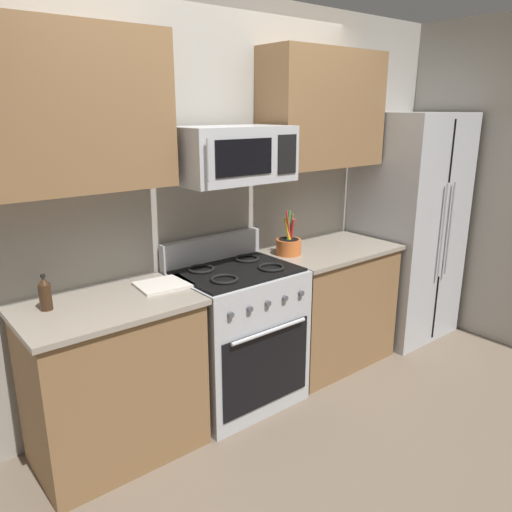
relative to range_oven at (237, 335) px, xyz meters
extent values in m
plane|color=#6B5B4C|center=(0.00, -0.69, -0.47)|extent=(16.00, 16.00, 0.00)
cube|color=#9E998E|center=(0.00, 0.37, 0.83)|extent=(8.00, 0.10, 2.60)
cube|color=olive|center=(-0.86, 0.00, -0.03)|extent=(0.89, 0.56, 0.88)
cube|color=gray|center=(-0.86, 0.00, 0.42)|extent=(0.93, 0.60, 0.03)
cube|color=#B2B5BA|center=(0.00, 0.00, -0.02)|extent=(0.76, 0.60, 0.91)
cube|color=black|center=(0.00, -0.30, -0.11)|extent=(0.67, 0.01, 0.51)
cylinder|color=#B2B5BA|center=(0.00, -0.33, 0.14)|extent=(0.57, 0.02, 0.02)
cube|color=black|center=(0.00, 0.00, 0.44)|extent=(0.73, 0.54, 0.02)
cube|color=#B2B5BA|center=(0.00, 0.27, 0.53)|extent=(0.76, 0.06, 0.18)
torus|color=black|center=(-0.18, -0.13, 0.46)|extent=(0.17, 0.17, 0.02)
torus|color=black|center=(0.18, -0.13, 0.46)|extent=(0.17, 0.17, 0.02)
torus|color=black|center=(-0.18, 0.12, 0.46)|extent=(0.17, 0.17, 0.02)
torus|color=black|center=(0.18, 0.12, 0.46)|extent=(0.17, 0.17, 0.02)
cylinder|color=#4C4C51|center=(-0.27, -0.31, 0.32)|extent=(0.04, 0.02, 0.04)
cylinder|color=#4C4C51|center=(-0.14, -0.31, 0.32)|extent=(0.04, 0.02, 0.04)
cylinder|color=#4C4C51|center=(0.00, -0.31, 0.32)|extent=(0.04, 0.02, 0.04)
cylinder|color=#4C4C51|center=(0.14, -0.31, 0.32)|extent=(0.04, 0.02, 0.04)
cylinder|color=#4C4C51|center=(0.27, -0.31, 0.32)|extent=(0.04, 0.02, 0.04)
cube|color=olive|center=(0.88, 0.00, -0.03)|extent=(0.94, 0.56, 0.88)
cube|color=gray|center=(0.88, 0.00, 0.42)|extent=(0.98, 0.60, 0.03)
cube|color=#B2B5BA|center=(1.79, -0.02, 0.46)|extent=(0.80, 0.67, 1.87)
cube|color=black|center=(1.79, -0.35, 0.46)|extent=(0.01, 0.01, 1.78)
cylinder|color=#B2B5BA|center=(1.74, -0.38, 0.51)|extent=(0.02, 0.02, 0.75)
cylinder|color=#B2B5BA|center=(1.84, -0.38, 0.51)|extent=(0.02, 0.02, 0.75)
cube|color=#B2B5BA|center=(0.00, 0.03, 1.17)|extent=(0.72, 0.40, 0.33)
cube|color=black|center=(-0.06, -0.18, 1.17)|extent=(0.39, 0.01, 0.20)
cube|color=black|center=(0.26, -0.18, 1.17)|extent=(0.14, 0.01, 0.23)
cylinder|color=#B2B5BA|center=(-0.32, -0.20, 1.17)|extent=(0.02, 0.02, 0.23)
cube|color=olive|center=(-0.86, 0.15, 1.42)|extent=(0.92, 0.34, 0.80)
cube|color=olive|center=(0.89, 0.15, 1.42)|extent=(0.97, 0.34, 0.80)
cylinder|color=#D1662D|center=(0.52, 0.08, 0.49)|extent=(0.18, 0.18, 0.11)
cylinder|color=black|center=(0.52, 0.08, 0.50)|extent=(0.14, 0.14, 0.09)
cylinder|color=blue|center=(0.55, 0.11, 0.59)|extent=(0.05, 0.05, 0.26)
cylinder|color=green|center=(0.52, 0.09, 0.60)|extent=(0.05, 0.03, 0.29)
cylinder|color=yellow|center=(0.52, 0.08, 0.58)|extent=(0.04, 0.07, 0.24)
cylinder|color=red|center=(0.55, 0.08, 0.58)|extent=(0.04, 0.07, 0.24)
cylinder|color=red|center=(0.52, 0.08, 0.61)|extent=(0.05, 0.03, 0.30)
cylinder|color=olive|center=(0.55, 0.09, 0.59)|extent=(0.02, 0.04, 0.27)
cube|color=silver|center=(-0.49, 0.06, 0.44)|extent=(0.32, 0.27, 0.02)
cylinder|color=#382314|center=(-1.13, 0.11, 0.50)|extent=(0.06, 0.06, 0.14)
cone|color=#382314|center=(-1.13, 0.11, 0.59)|extent=(0.06, 0.06, 0.04)
cylinder|color=black|center=(-1.13, 0.11, 0.62)|extent=(0.03, 0.03, 0.01)
camera|label=1|loc=(-1.79, -2.41, 1.43)|focal=35.11mm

